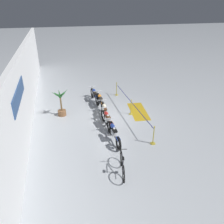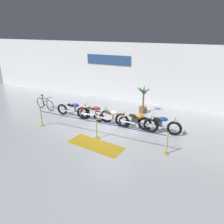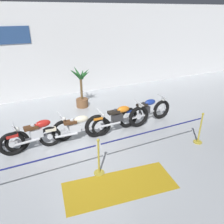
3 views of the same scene
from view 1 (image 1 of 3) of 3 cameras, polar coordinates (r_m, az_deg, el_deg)
The scene contains 13 objects.
ground_plane at distance 14.18m, azimuth 0.27°, elevation -1.04°, with size 120.00×120.00×0.00m, color #B2B7BC.
back_wall at distance 13.05m, azimuth -22.06°, elevation 4.52°, with size 28.00×0.29×4.20m.
motorcycle_blue_0 at distance 11.54m, azimuth 0.42°, elevation -5.47°, with size 2.39×0.62×0.93m.
motorcycle_red_1 at distance 12.75m, azimuth -1.24°, elevation -2.03°, with size 2.28×0.62×0.95m.
motorcycle_cream_2 at distance 13.78m, azimuth -1.92°, elevation 0.21°, with size 2.35×0.62×0.92m.
motorcycle_orange_3 at distance 15.08m, azimuth -3.06°, elevation 2.74°, with size 2.44×0.62×0.98m.
motorcycle_blue_4 at distance 16.16m, azimuth -4.54°, elevation 4.33°, with size 2.29×0.62×0.96m.
bicycle at distance 9.59m, azimuth 2.73°, elevation -13.71°, with size 1.72×0.53×0.97m.
potted_palm_left_of_row at distance 14.27m, azimuth -13.18°, elevation 2.21°, with size 0.97×1.08×1.82m.
stanchion_far_left at distance 13.10m, azimuth 6.86°, elevation -0.32°, with size 7.00×0.28×1.05m.
stanchion_mid_left at distance 14.30m, azimuth 4.98°, elevation 0.71°, with size 0.28×0.28×1.05m.
stanchion_mid_right at distance 17.31m, azimuth 1.20°, elevation 5.55°, with size 0.28×0.28×1.05m.
floor_banner at distance 14.90m, azimuth 6.87°, elevation 0.22°, with size 2.72×1.05×0.01m, color #B78E19.
Camera 1 is at (-12.12, 3.27, 6.60)m, focal length 35.00 mm.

